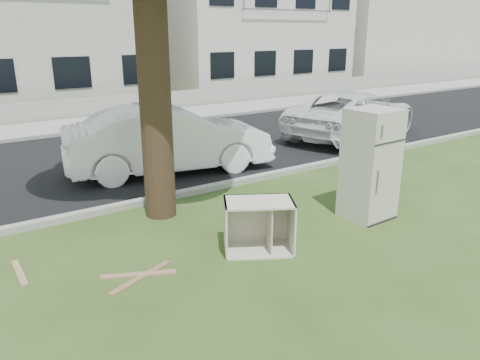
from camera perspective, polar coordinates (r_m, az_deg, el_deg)
ground at (r=7.32m, az=-0.63°, el=-7.93°), size 120.00×120.00×0.00m
road at (r=12.47m, az=-16.07°, el=2.37°), size 120.00×7.00×0.01m
kerb_near at (r=9.30m, az=-9.01°, el=-2.40°), size 120.00×0.18×0.12m
kerb_far at (r=15.80m, az=-20.22°, el=5.12°), size 120.00×0.18×0.12m
sidewalk at (r=17.19m, az=-21.46°, el=5.96°), size 120.00×2.80×0.01m
low_wall at (r=18.67m, az=-22.74°, el=7.75°), size 120.00×0.15×0.70m
townhouse_center at (r=23.29m, az=-26.47°, el=17.42°), size 11.22×8.16×7.44m
townhouse_right at (r=27.81m, az=0.06°, el=18.34°), size 10.20×8.16×6.84m
filler_right at (r=37.82m, az=18.26°, el=17.02°), size 16.00×9.00×6.40m
fridge at (r=8.40m, az=15.60°, el=1.86°), size 0.82×0.76×1.93m
cabinet at (r=7.00m, az=2.29°, el=-5.62°), size 1.19×1.05×0.79m
plank_a at (r=6.56m, az=-11.96°, el=-11.50°), size 1.03×0.48×0.02m
plank_b at (r=6.63m, az=-12.24°, el=-11.18°), size 0.96×0.52×0.02m
plank_c at (r=7.20m, az=-25.29°, el=-10.15°), size 0.10×0.79×0.02m
car_center at (r=10.96m, az=-8.64°, el=4.96°), size 4.94×2.58×1.55m
car_right at (r=14.90m, az=13.59°, el=7.83°), size 5.63×3.76×1.43m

